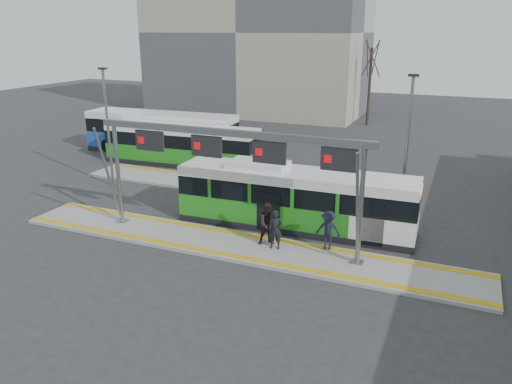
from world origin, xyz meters
TOP-DOWN VIEW (x-y plane):
  - ground at (0.00, 0.00)m, footprint 120.00×120.00m
  - platform_main at (0.00, 0.00)m, footprint 22.00×3.00m
  - platform_second at (-4.00, 8.00)m, footprint 20.00×3.00m
  - tactile_main at (0.00, 0.00)m, footprint 22.00×2.65m
  - tactile_second at (-4.00, 9.15)m, footprint 20.00×0.35m
  - gantry at (-0.35, 0.25)m, footprint 13.00×1.68m
  - apartment_block at (-14.00, 36.00)m, footprint 24.50×12.50m
  - hero_bus at (1.67, 3.32)m, footprint 11.75×2.91m
  - bg_bus_green at (-9.72, 11.55)m, footprint 11.49×2.99m
  - bg_bus_blue at (-13.07, 14.05)m, footprint 12.33×3.39m
  - passenger_a at (1.83, 0.30)m, footprint 0.71×0.54m
  - passenger_b at (1.38, 0.61)m, footprint 1.21×1.15m
  - passenger_c at (3.99, 1.10)m, footprint 1.23×0.80m
  - tree_left at (-4.29, 31.93)m, footprint 1.40×1.40m
  - tree_mid at (-0.38, 32.59)m, footprint 1.40×1.40m
  - tree_far at (-25.61, 30.73)m, footprint 1.40×1.40m
  - lamp_west at (-11.06, 5.36)m, footprint 0.50×0.25m
  - lamp_east at (6.43, 6.50)m, footprint 0.50×0.25m

SIDE VIEW (x-z plane):
  - ground at x=0.00m, z-range 0.00..0.00m
  - platform_main at x=0.00m, z-range 0.00..0.15m
  - platform_second at x=-4.00m, z-range 0.00..0.15m
  - tactile_main at x=0.00m, z-range 0.15..0.17m
  - tactile_second at x=-4.00m, z-range 0.15..0.17m
  - passenger_a at x=1.83m, z-range 0.15..1.92m
  - passenger_c at x=3.99m, z-range 0.15..1.94m
  - passenger_b at x=1.38m, z-range 0.15..2.11m
  - bg_bus_green at x=-9.72m, z-range -0.02..2.83m
  - hero_bus at x=1.67m, z-range -0.14..3.07m
  - bg_bus_blue at x=-13.07m, z-range -0.02..3.16m
  - lamp_west at x=-11.06m, z-range 0.24..7.53m
  - lamp_east at x=6.43m, z-range 0.24..7.66m
  - gantry at x=-0.35m, z-range 1.70..6.90m
  - tree_far at x=-25.61m, z-range 1.84..8.94m
  - tree_left at x=-4.29m, z-range 1.89..9.19m
  - tree_mid at x=-0.38m, z-range 2.24..10.91m
  - apartment_block at x=-14.00m, z-range 0.01..18.41m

